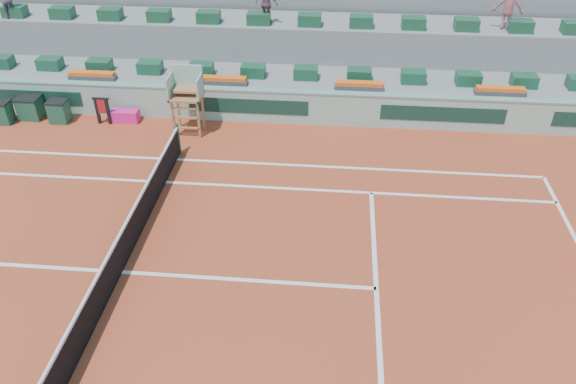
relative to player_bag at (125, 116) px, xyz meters
The scene contains 18 objects.
ground 8.40m from the player_bag, 72.12° to the right, with size 90.00×90.00×0.00m, color #9C381E.
seating_tier_lower 3.76m from the player_bag, 46.44° to the left, with size 36.00×4.00×1.20m, color gray.
seating_tier_upper 5.14m from the player_bag, 59.12° to the left, with size 36.00×2.40×2.60m, color gray.
stadium_back_wall 6.75m from the player_bag, 66.44° to the left, with size 36.00×0.40×4.40m, color gray.
player_bag is the anchor object (origin of this frame).
spectator_mid 6.94m from the player_bag, 37.76° to the left, with size 0.91×0.38×1.55m, color #795061.
spectator_right 14.98m from the player_bag, 15.75° to the left, with size 1.15×0.66×1.78m, color #9F4F59.
court_lines 8.40m from the player_bag, 72.12° to the right, with size 23.89×11.09×0.01m.
tennis_net 8.40m from the player_bag, 72.12° to the right, with size 0.10×11.97×1.10m.
advertising_hoarding 2.68m from the player_bag, 11.06° to the left, with size 36.00×0.34×1.26m.
umpire_chair 2.94m from the player_bag, 10.82° to the right, with size 1.10×0.90×2.40m.
seat_row_lower 3.37m from the player_bag, 35.09° to the left, with size 32.90×0.60×0.44m.
seat_row_upper 5.21m from the player_bag, 55.21° to the left, with size 32.90×0.60×0.44m.
flower_planters 1.85m from the player_bag, 43.17° to the left, with size 26.80×0.36×0.28m.
drink_cooler_a 2.42m from the player_bag, behind, with size 0.71×0.61×0.84m.
drink_cooler_b 3.59m from the player_bag, behind, with size 0.84×0.73×0.84m.
drink_cooler_c 4.47m from the player_bag, behind, with size 0.67×0.58×0.84m.
towel_rack 0.84m from the player_bag, 162.07° to the right, with size 0.62×0.10×1.03m.
Camera 1 is at (5.16, -10.07, 9.77)m, focal length 35.00 mm.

